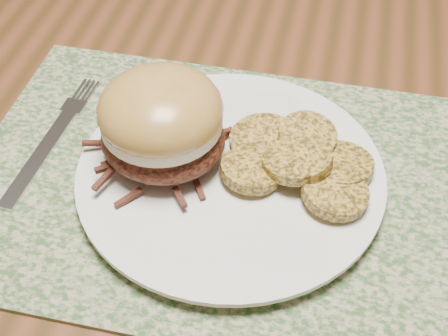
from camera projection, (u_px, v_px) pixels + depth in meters
The scene contains 6 objects.
dining_table at pixel (435, 260), 0.61m from camera, with size 1.50×0.90×0.75m.
placemat at pixel (213, 181), 0.57m from camera, with size 0.45×0.33×0.00m, color #38592E.
dinner_plate at pixel (231, 176), 0.56m from camera, with size 0.26×0.26×0.02m, color white.
pork_sandwich at pixel (162, 122), 0.54m from camera, with size 0.13×0.13×0.09m.
roasted_potatoes at pixel (299, 160), 0.55m from camera, with size 0.15×0.14×0.04m.
fork at pixel (53, 137), 0.61m from camera, with size 0.03×0.19×0.00m.
Camera 1 is at (-0.13, -0.39, 1.17)m, focal length 50.00 mm.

